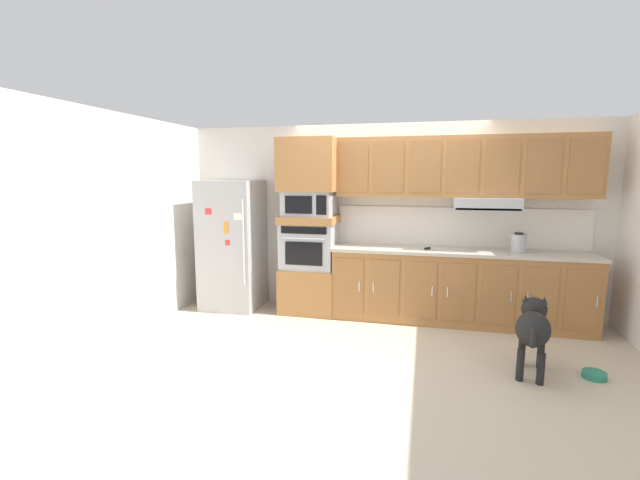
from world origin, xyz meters
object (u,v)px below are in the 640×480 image
object	(u,v)px
refrigerator	(232,245)
dog_food_bowl	(594,375)
electric_kettle	(518,243)
dog	(533,326)
built_in_oven	(310,245)
microwave	(309,204)
screwdriver	(428,248)

from	to	relation	value
refrigerator	dog_food_bowl	distance (m)	4.38
electric_kettle	dog	distance (m)	1.36
built_in_oven	dog	bearing A→B (deg)	-26.96
dog	dog_food_bowl	xyz separation A→B (m)	(0.53, -0.03, -0.40)
electric_kettle	dog	xyz separation A→B (m)	(-0.07, -1.22, -0.60)
refrigerator	built_in_oven	xyz separation A→B (m)	(1.09, 0.07, 0.02)
dog	microwave	bearing A→B (deg)	76.12
screwdriver	electric_kettle	distance (m)	1.04
electric_kettle	dog_food_bowl	distance (m)	1.67
dog	electric_kettle	bearing A→B (deg)	9.82
electric_kettle	built_in_oven	bearing A→B (deg)	178.94
built_in_oven	dog_food_bowl	bearing A→B (deg)	-23.24
refrigerator	microwave	world-z (taller)	refrigerator
refrigerator	built_in_oven	size ratio (longest dim) A/B	2.51
built_in_oven	microwave	size ratio (longest dim) A/B	1.09
dog_food_bowl	built_in_oven	bearing A→B (deg)	156.76
dog	built_in_oven	bearing A→B (deg)	76.12
microwave	screwdriver	xyz separation A→B (m)	(1.54, -0.07, -0.53)
electric_kettle	dog_food_bowl	world-z (taller)	electric_kettle
dog	dog_food_bowl	bearing A→B (deg)	-80.12
microwave	dog	size ratio (longest dim) A/B	0.67
built_in_oven	microwave	xyz separation A→B (m)	(0.00, -0.00, 0.56)
electric_kettle	dog_food_bowl	size ratio (longest dim) A/B	1.20
built_in_oven	electric_kettle	distance (m)	2.57
microwave	screwdriver	bearing A→B (deg)	-2.76
built_in_oven	microwave	world-z (taller)	microwave
built_in_oven	dog	world-z (taller)	built_in_oven
built_in_oven	dog	xyz separation A→B (m)	(2.50, -1.27, -0.47)
refrigerator	dog	size ratio (longest dim) A/B	1.83
refrigerator	screwdriver	world-z (taller)	refrigerator
refrigerator	microwave	bearing A→B (deg)	3.56
screwdriver	dog_food_bowl	world-z (taller)	screwdriver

